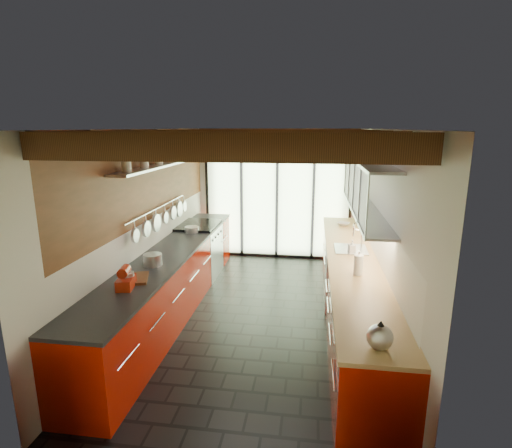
# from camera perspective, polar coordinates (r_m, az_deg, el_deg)

# --- Properties ---
(ground) EXTENTS (5.50, 5.50, 0.00)m
(ground) POSITION_cam_1_polar(r_m,az_deg,el_deg) (5.87, 0.39, -12.91)
(ground) COLOR black
(ground) RESTS_ON ground
(room_shell) EXTENTS (5.50, 5.50, 5.50)m
(room_shell) POSITION_cam_1_polar(r_m,az_deg,el_deg) (5.34, 0.42, 3.17)
(room_shell) COLOR silver
(room_shell) RESTS_ON ground
(ceiling_beams) EXTENTS (3.14, 5.06, 4.90)m
(ceiling_beams) POSITION_cam_1_polar(r_m,az_deg,el_deg) (5.63, 0.97, 11.99)
(ceiling_beams) COLOR #593316
(ceiling_beams) RESTS_ON ground
(glass_door) EXTENTS (2.95, 0.10, 2.90)m
(glass_door) POSITION_cam_1_polar(r_m,az_deg,el_deg) (7.99, 3.05, 6.68)
(glass_door) COLOR #C6EAAD
(glass_door) RESTS_ON ground
(left_counter) EXTENTS (0.68, 5.00, 0.92)m
(left_counter) POSITION_cam_1_polar(r_m,az_deg,el_deg) (5.97, -11.93, -7.90)
(left_counter) COLOR #A71100
(left_counter) RESTS_ON ground
(range_stove) EXTENTS (0.66, 0.90, 0.97)m
(range_stove) POSITION_cam_1_polar(r_m,az_deg,el_deg) (7.27, -8.06, -3.74)
(range_stove) COLOR silver
(range_stove) RESTS_ON ground
(right_counter) EXTENTS (0.68, 5.00, 0.92)m
(right_counter) POSITION_cam_1_polar(r_m,az_deg,el_deg) (5.66, 13.45, -9.20)
(right_counter) COLOR #A71100
(right_counter) RESTS_ON ground
(sink_assembly) EXTENTS (0.45, 0.52, 0.43)m
(sink_assembly) POSITION_cam_1_polar(r_m,az_deg,el_deg) (5.87, 13.51, -3.20)
(sink_assembly) COLOR silver
(sink_assembly) RESTS_ON right_counter
(upper_cabinets_right) EXTENTS (0.34, 3.00, 3.00)m
(upper_cabinets_right) POSITION_cam_1_polar(r_m,az_deg,el_deg) (5.60, 15.56, 5.21)
(upper_cabinets_right) COLOR silver
(upper_cabinets_right) RESTS_ON ground
(left_wall_fixtures) EXTENTS (0.28, 2.60, 0.96)m
(left_wall_fixtures) POSITION_cam_1_polar(r_m,az_deg,el_deg) (5.97, -13.38, 5.19)
(left_wall_fixtures) COLOR silver
(left_wall_fixtures) RESTS_ON ground
(stand_mixer) EXTENTS (0.21, 0.30, 0.25)m
(stand_mixer) POSITION_cam_1_polar(r_m,az_deg,el_deg) (4.60, -18.07, -7.49)
(stand_mixer) COLOR red
(stand_mixer) RESTS_ON left_counter
(pot_large) EXTENTS (0.27, 0.27, 0.15)m
(pot_large) POSITION_cam_1_polar(r_m,az_deg,el_deg) (5.23, -14.54, -4.96)
(pot_large) COLOR silver
(pot_large) RESTS_ON left_counter
(pot_small) EXTENTS (0.30, 0.30, 0.09)m
(pot_small) POSITION_cam_1_polar(r_m,az_deg,el_deg) (6.74, -9.15, -0.77)
(pot_small) COLOR silver
(pot_small) RESTS_ON left_counter
(cutting_board) EXTENTS (0.37, 0.44, 0.03)m
(cutting_board) POSITION_cam_1_polar(r_m,az_deg,el_deg) (4.82, -16.79, -7.46)
(cutting_board) COLOR brown
(cutting_board) RESTS_ON left_counter
(kettle) EXTENTS (0.26, 0.28, 0.25)m
(kettle) POSITION_cam_1_polar(r_m,az_deg,el_deg) (3.40, 17.28, -14.97)
(kettle) COLOR silver
(kettle) RESTS_ON right_counter
(paper_towel) EXTENTS (0.13, 0.13, 0.29)m
(paper_towel) POSITION_cam_1_polar(r_m,az_deg,el_deg) (4.88, 14.41, -5.72)
(paper_towel) COLOR white
(paper_towel) RESTS_ON right_counter
(soap_bottle) EXTENTS (0.11, 0.11, 0.20)m
(soap_bottle) POSITION_cam_1_polar(r_m,az_deg,el_deg) (5.67, 13.54, -3.20)
(soap_bottle) COLOR silver
(soap_bottle) RESTS_ON right_counter
(bowl) EXTENTS (0.28, 0.28, 0.05)m
(bowl) POSITION_cam_1_polar(r_m,az_deg,el_deg) (7.28, 12.37, -0.00)
(bowl) COLOR silver
(bowl) RESTS_ON right_counter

